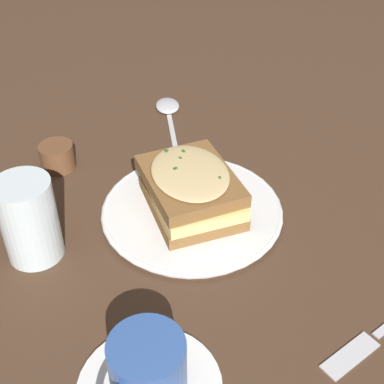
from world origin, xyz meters
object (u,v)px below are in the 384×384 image
object	(u,v)px
water_glass	(29,220)
fork	(375,336)
spoon	(168,108)
condiment_pot	(57,156)
sandwich	(191,189)
teacup_with_saucer	(147,373)
dinner_plate	(192,211)

from	to	relation	value
water_glass	fork	world-z (taller)	water_glass
spoon	water_glass	bearing A→B (deg)	-120.99
fork	condiment_pot	bearing A→B (deg)	14.97
sandwich	condiment_pot	size ratio (longest dim) A/B	3.11
sandwich	teacup_with_saucer	bearing A→B (deg)	-130.99
dinner_plate	water_glass	size ratio (longest dim) A/B	2.24
dinner_plate	sandwich	world-z (taller)	sandwich
sandwich	spoon	xyz separation A→B (m)	(0.11, 0.26, -0.04)
dinner_plate	condiment_pot	world-z (taller)	condiment_pot
dinner_plate	condiment_pot	distance (m)	0.23
sandwich	teacup_with_saucer	xyz separation A→B (m)	(-0.17, -0.20, -0.02)
sandwich	condiment_pot	xyz separation A→B (m)	(-0.11, 0.20, -0.03)
spoon	condiment_pot	world-z (taller)	condiment_pot
teacup_with_saucer	fork	size ratio (longest dim) A/B	0.77
sandwich	condiment_pot	bearing A→B (deg)	118.99
fork	spoon	xyz separation A→B (m)	(0.05, 0.53, 0.00)
spoon	condiment_pot	size ratio (longest dim) A/B	3.12
dinner_plate	spoon	world-z (taller)	dinner_plate
sandwich	water_glass	bearing A→B (deg)	168.21
dinner_plate	water_glass	bearing A→B (deg)	167.88
dinner_plate	condiment_pot	xyz separation A→B (m)	(-0.11, 0.20, 0.01)
teacup_with_saucer	fork	distance (m)	0.25
sandwich	fork	xyz separation A→B (m)	(0.06, -0.27, -0.04)
water_glass	condiment_pot	size ratio (longest dim) A/B	2.13
teacup_with_saucer	fork	world-z (taller)	teacup_with_saucer
sandwich	teacup_with_saucer	size ratio (longest dim) A/B	1.11
teacup_with_saucer	spoon	distance (m)	0.54
teacup_with_saucer	water_glass	xyz separation A→B (m)	(-0.03, 0.24, 0.03)
teacup_with_saucer	sandwich	bearing A→B (deg)	-153.51
teacup_with_saucer	condiment_pot	size ratio (longest dim) A/B	2.80
teacup_with_saucer	condiment_pot	xyz separation A→B (m)	(0.06, 0.40, -0.01)
fork	water_glass	bearing A→B (deg)	34.81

